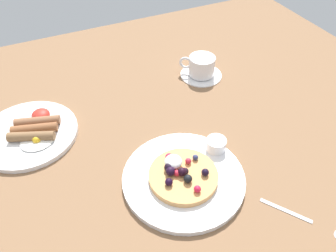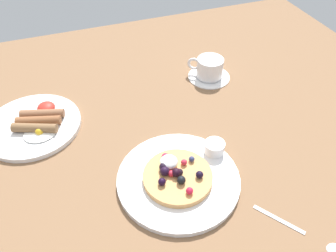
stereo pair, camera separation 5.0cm
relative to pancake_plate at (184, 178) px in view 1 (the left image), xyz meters
The scene contains 9 objects.
ground_plane 12.56cm from the pancake_plate, 115.78° to the left, with size 165.53×130.07×3.00cm, color brown.
pancake_plate is the anchor object (origin of this frame).
pancake_with_berries 1.78cm from the pancake_plate, behind, with size 14.74×14.74×3.66cm.
syrup_ramekin 11.28cm from the pancake_plate, 21.60° to the left, with size 4.55×4.55×2.80cm.
breakfast_plate 39.96cm from the pancake_plate, 135.21° to the left, with size 23.90×23.90×1.21cm, color white.
fried_breakfast 38.04cm from the pancake_plate, 133.42° to the left, with size 13.09×13.60×2.67cm.
coffee_saucer 39.88cm from the pancake_plate, 55.56° to the left, with size 12.41×12.41×0.68cm, color white.
coffee_cup 39.99cm from the pancake_plate, 55.80° to the left, with size 9.48×8.34×5.58cm.
teaspoon 27.75cm from the pancake_plate, 47.58° to the right, with size 10.82×14.11×0.60cm.
Camera 1 is at (-16.17, -49.70, 57.74)cm, focal length 35.51 mm.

